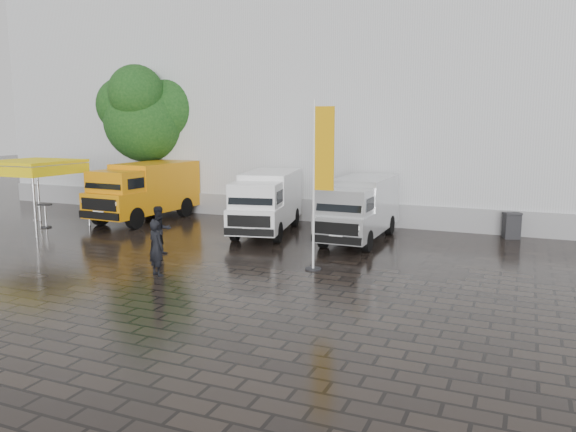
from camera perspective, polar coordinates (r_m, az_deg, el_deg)
name	(u,v)px	position (r m, az deg, el deg)	size (l,w,h in m)	color
ground	(277,265)	(17.80, -1.12, -5.00)	(120.00, 120.00, 0.00)	black
exhibition_hall	(431,94)	(32.16, 14.32, 11.92)	(44.00, 16.00, 12.00)	silver
hall_plinth	(395,216)	(24.52, 10.86, 0.02)	(44.00, 0.15, 1.00)	gray
van_yellow	(144,192)	(26.51, -14.38, 2.35)	(2.18, 5.68, 2.62)	orange
van_white	(267,203)	(22.81, -2.14, 1.32)	(1.88, 5.64, 2.44)	white
van_silver	(359,210)	(21.46, 7.26, 0.63)	(1.82, 5.46, 2.37)	silver
canopy_tent	(33,165)	(25.79, -24.48, 4.74)	(3.11, 3.11, 2.90)	silver
flagpole	(320,176)	(16.72, 3.22, 4.04)	(0.88, 0.50, 5.12)	black
tree	(146,115)	(29.87, -14.24, 9.87)	(4.18, 4.23, 7.51)	black
cocktail_table	(45,216)	(26.19, -23.42, 0.01)	(0.60, 0.60, 1.01)	black
wheelie_bin	(512,225)	(23.44, 21.76, -0.89)	(0.61, 0.61, 1.02)	black
person_front	(157,248)	(16.87, -13.21, -3.18)	(0.60, 0.39, 1.65)	black
person_tent	(160,231)	(19.50, -12.87, -1.45)	(0.81, 0.63, 1.67)	black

